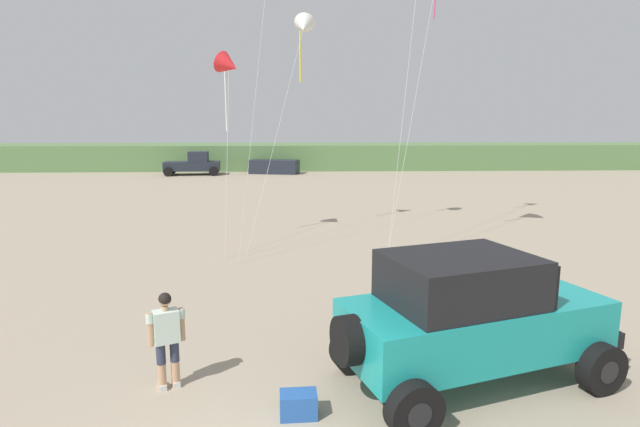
{
  "coord_description": "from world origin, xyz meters",
  "views": [
    {
      "loc": [
        0.59,
        -4.99,
        4.37
      ],
      "look_at": [
        0.94,
        3.91,
        2.77
      ],
      "focal_mm": 28.33,
      "sensor_mm": 36.0,
      "label": 1
    }
  ],
  "objects": [
    {
      "name": "kite_white_parafoil",
      "position": [
        -1.88,
        13.51,
        6.35
      ],
      "size": [
        1.11,
        3.16,
        6.93
      ],
      "color": "red",
      "rests_on": "ground_plane"
    },
    {
      "name": "jeep",
      "position": [
        3.44,
        2.89,
        1.2
      ],
      "size": [
        5.01,
        3.59,
        2.26
      ],
      "color": "teal",
      "rests_on": "ground_plane"
    },
    {
      "name": "distant_pickup",
      "position": [
        -8.44,
        38.4,
        0.94
      ],
      "size": [
        4.76,
        2.76,
        1.98
      ],
      "color": "#1E232D",
      "rests_on": "ground_plane"
    },
    {
      "name": "distant_sedan",
      "position": [
        -1.65,
        39.26,
        0.6
      ],
      "size": [
        4.48,
        2.61,
        1.2
      ],
      "primitive_type": "cube",
      "rotation": [
        0.0,
        0.0,
        -0.23
      ],
      "color": "#1E232D",
      "rests_on": "ground_plane"
    },
    {
      "name": "dune_ridge",
      "position": [
        3.76,
        44.9,
        1.17
      ],
      "size": [
        90.0,
        7.74,
        2.33
      ],
      "primitive_type": "cube",
      "color": "#567A47",
      "rests_on": "ground_plane"
    },
    {
      "name": "cooler_box",
      "position": [
        0.54,
        1.98,
        0.19
      ],
      "size": [
        0.58,
        0.39,
        0.38
      ],
      "primitive_type": "cube",
      "rotation": [
        0.0,
        0.0,
        0.05
      ],
      "color": "#23519E",
      "rests_on": "ground_plane"
    },
    {
      "name": "person_watching",
      "position": [
        -1.62,
        2.9,
        0.94
      ],
      "size": [
        0.58,
        0.42,
        1.67
      ],
      "color": "tan",
      "rests_on": "ground_plane"
    },
    {
      "name": "kite_purple_stunt",
      "position": [
        0.78,
        15.03,
        7.95
      ],
      "size": [
        2.45,
        4.08,
        8.42
      ],
      "color": "white",
      "rests_on": "ground_plane"
    }
  ]
}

